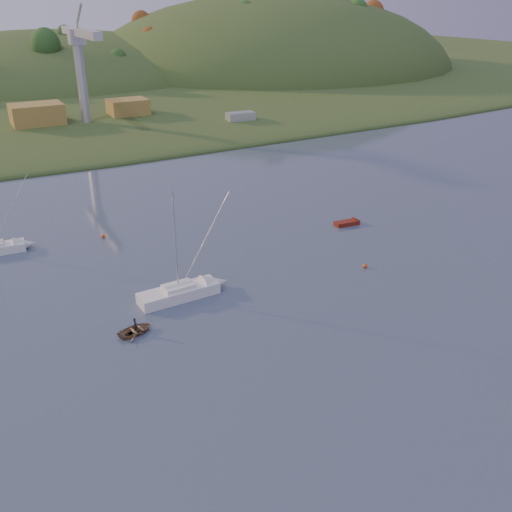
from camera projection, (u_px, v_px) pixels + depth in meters
far_shore at (11, 79)px, 216.76m from camera, size 620.00×220.00×1.50m
shore_slope at (43, 105)px, 165.09m from camera, size 640.00×150.00×7.00m
hill_center at (48, 83)px, 205.27m from camera, size 140.00×120.00×36.00m
hill_right at (272, 73)px, 230.79m from camera, size 150.00×130.00×60.00m
hillside_trees at (31, 95)px, 180.99m from camera, size 280.00×50.00×32.00m
wharf at (99, 126)px, 132.62m from camera, size 42.00×16.00×2.40m
shed_west at (37, 115)px, 126.18m from camera, size 11.00×8.00×4.80m
shed_east at (128, 108)px, 136.40m from camera, size 9.00×7.00×4.00m
dock_crane at (81, 56)px, 121.76m from camera, size 3.20×28.00×20.30m
sailboat_near at (179, 292)px, 59.56m from camera, size 8.64×2.88×11.86m
canoe at (136, 330)px, 53.51m from camera, size 3.89×3.13×0.71m
paddler at (135, 327)px, 53.37m from camera, size 0.44×0.57×1.40m
red_tender at (351, 222)px, 79.06m from camera, size 4.15×1.80×1.37m
work_vessel at (241, 123)px, 134.62m from camera, size 15.71×6.62×3.94m
buoy_1 at (365, 266)px, 66.42m from camera, size 0.50×0.50×0.50m
buoy_3 at (103, 236)px, 74.63m from camera, size 0.50×0.50×0.50m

